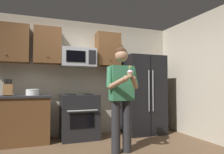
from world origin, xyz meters
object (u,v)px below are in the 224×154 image
(knife_block, at_px, (8,89))
(person, at_px, (122,92))
(oven_range, at_px, (79,116))
(cupcake, at_px, (130,73))
(bowl_large_white, at_px, (33,92))
(refrigerator, at_px, (143,94))
(microwave, at_px, (78,58))

(knife_block, relative_size, person, 0.18)
(knife_block, bearing_deg, oven_range, 1.26)
(person, xyz_separation_m, cupcake, (-0.00, -0.33, 0.30))
(oven_range, height_order, knife_block, knife_block)
(oven_range, height_order, bowl_large_white, bowl_large_white)
(refrigerator, height_order, bowl_large_white, refrigerator)
(cupcake, bearing_deg, knife_block, 141.70)
(cupcake, bearing_deg, person, 90.00)
(refrigerator, distance_m, person, 1.51)
(refrigerator, bearing_deg, oven_range, 178.50)
(microwave, xyz_separation_m, refrigerator, (1.50, -0.16, -0.82))
(knife_block, height_order, bowl_large_white, knife_block)
(person, bearing_deg, knife_block, 148.60)
(microwave, relative_size, cupcake, 4.26)
(microwave, height_order, bowl_large_white, microwave)
(oven_range, relative_size, cupcake, 5.36)
(cupcake, bearing_deg, refrigerator, 54.80)
(knife_block, height_order, person, person)
(microwave, relative_size, refrigerator, 0.41)
(oven_range, xyz_separation_m, refrigerator, (1.50, -0.04, 0.44))
(oven_range, distance_m, cupcake, 1.76)
(oven_range, distance_m, person, 1.36)
(microwave, height_order, person, microwave)
(oven_range, bearing_deg, cupcake, -71.82)
(microwave, distance_m, cupcake, 1.72)
(refrigerator, height_order, knife_block, refrigerator)
(oven_range, height_order, microwave, microwave)
(microwave, height_order, cupcake, microwave)
(person, bearing_deg, cupcake, -90.00)
(person, relative_size, cupcake, 10.13)
(oven_range, relative_size, knife_block, 2.91)
(knife_block, xyz_separation_m, cupcake, (1.83, -1.45, 0.26))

